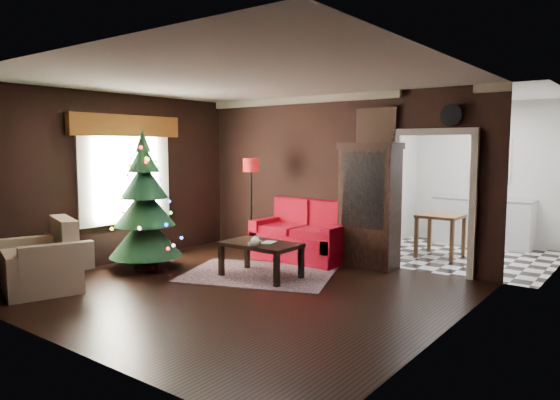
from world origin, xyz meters
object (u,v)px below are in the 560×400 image
Objects in this scene: teapot at (255,241)px; kitchen_table at (440,236)px; loveseat at (302,231)px; curio_cabinet at (369,208)px; armchair at (41,257)px; wall_clock at (451,115)px; floor_lamp at (251,208)px; coffee_table at (261,260)px; christmas_tree at (145,203)px.

kitchen_table reaches higher than teapot.
curio_cabinet is (1.15, 0.22, 0.45)m from loveseat.
kitchen_table is (3.49, 5.33, -0.09)m from armchair.
teapot is at bearing -114.52° from kitchen_table.
kitchen_table is (-0.55, 1.25, -2.00)m from wall_clock.
kitchen_table is (1.49, 3.27, -0.22)m from teapot.
loveseat is at bearing 84.54° from armchair.
floor_lamp reaches higher than coffee_table.
christmas_tree is at bearing -148.60° from wall_clock.
wall_clock reaches higher than coffee_table.
wall_clock is (4.04, 4.08, 1.92)m from armchair.
floor_lamp is (-2.13, -0.40, -0.12)m from curio_cabinet.
curio_cabinet is 12.39× the size of teapot.
kitchen_table is (1.61, 3.00, 0.11)m from coffee_table.
curio_cabinet is 3.56m from christmas_tree.
floor_lamp is (-0.98, -0.18, 0.33)m from loveseat.
coffee_table is at bearing -81.84° from loveseat.
floor_lamp is 2.38× the size of kitchen_table.
armchair is (-1.69, -3.68, -0.04)m from loveseat.
loveseat reaches higher than armchair.
kitchen_table is at bearing 65.48° from teapot.
teapot reaches higher than coffee_table.
coffee_table is (1.18, -1.16, -0.56)m from floor_lamp.
teapot is (1.99, 2.06, 0.13)m from armchair.
floor_lamp reaches higher than loveseat.
armchair is at bearing -134.71° from wall_clock.
wall_clock is (3.96, 2.42, 1.33)m from christmas_tree.
floor_lamp is at bearing -169.35° from curio_cabinet.
floor_lamp is 5.58× the size of wall_clock.
wall_clock is (3.33, 0.58, 1.55)m from floor_lamp.
loveseat is 0.95× the size of floor_lamp.
coffee_table is at bearing 70.31° from armchair.
teapot is at bearing 11.77° from christmas_tree.
christmas_tree is 1.89× the size of coffee_table.
teapot is 0.48× the size of wall_clock.
christmas_tree is at bearing -108.91° from floor_lamp.
armchair is at bearing -114.62° from loveseat.
loveseat is 0.89× the size of curio_cabinet.
kitchen_table is (2.78, 1.83, -0.46)m from floor_lamp.
coffee_table is (1.80, 0.67, -0.78)m from christmas_tree.
floor_lamp is 1.95m from teapot.
floor_lamp is at bearing 131.97° from teapot.
curio_cabinet is 2.17m from floor_lamp.
christmas_tree reaches higher than coffee_table.
curio_cabinet is at bearing 65.42° from teapot.
christmas_tree is 2.86× the size of kitchen_table.
floor_lamp is at bearing 97.79° from armchair.
loveseat is 2.64m from christmas_tree.
kitchen_table reaches higher than coffee_table.
curio_cabinet is 1.68× the size of coffee_table.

